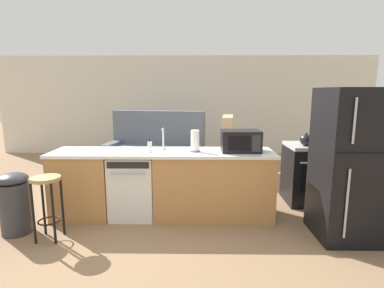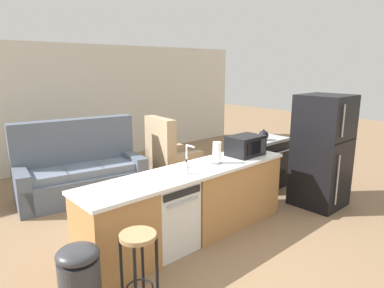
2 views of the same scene
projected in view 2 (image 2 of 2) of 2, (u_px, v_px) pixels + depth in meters
name	position (u px, v px, depth m)	size (l,w,h in m)	color
ground_plane	(183.00, 240.00, 4.29)	(24.00, 24.00, 0.00)	#896B4C
wall_back	(64.00, 106.00, 7.22)	(10.00, 0.06, 2.60)	silver
kitchen_counter	(197.00, 204.00, 4.35)	(2.94, 0.66, 0.90)	#B77F47
dishwasher	(166.00, 215.00, 4.03)	(0.58, 0.61, 0.84)	white
stove_range	(262.00, 162.00, 6.12)	(0.76, 0.68, 0.90)	black
refrigerator	(322.00, 151.00, 5.24)	(0.72, 0.73, 1.72)	black
microwave	(246.00, 146.00, 4.82)	(0.50, 0.37, 0.28)	black
sink_faucet	(187.00, 158.00, 4.21)	(0.07, 0.18, 0.30)	silver
paper_towel_roll	(217.00, 153.00, 4.42)	(0.14, 0.14, 0.28)	#4C4C51
soap_bottle	(186.00, 168.00, 4.01)	(0.06, 0.06, 0.18)	silver
kettle	(264.00, 135.00, 5.80)	(0.21, 0.17, 0.19)	black
bar_stool	(139.00, 255.00, 2.96)	(0.32, 0.32, 0.74)	tan
trash_bin	(80.00, 286.00, 2.80)	(0.35, 0.35, 0.74)	#333338
couch	(80.00, 173.00, 5.71)	(2.13, 1.23, 1.27)	#515B6B
armchair	(170.00, 161.00, 6.60)	(0.90, 0.95, 1.20)	tan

